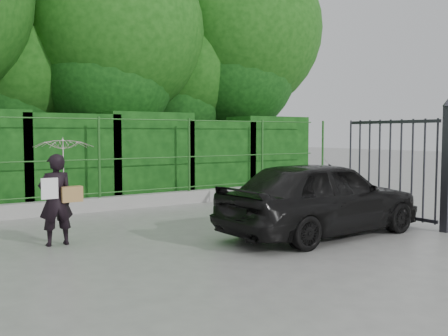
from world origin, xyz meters
TOP-DOWN VIEW (x-y plane):
  - ground at (0.00, 0.00)m, footprint 80.00×80.00m
  - kerb at (0.00, 4.50)m, footprint 14.00×0.25m
  - fence at (0.22, 4.50)m, footprint 14.13×0.06m
  - hedge at (0.17, 5.50)m, footprint 14.20×1.20m
  - trees at (1.14, 7.74)m, footprint 17.10×6.15m
  - gate at (4.60, -0.72)m, footprint 0.22×2.33m
  - woman at (-1.25, 1.59)m, footprint 0.90×0.92m
  - car at (2.60, -0.17)m, footprint 3.87×1.67m

SIDE VIEW (x-z plane):
  - ground at x=0.00m, z-range 0.00..0.00m
  - kerb at x=0.00m, z-range 0.00..0.30m
  - car at x=2.60m, z-range 0.00..1.30m
  - hedge at x=0.17m, z-range -0.07..2.19m
  - woman at x=-1.25m, z-range 0.27..1.95m
  - gate at x=4.60m, z-range 0.01..2.37m
  - fence at x=0.22m, z-range 0.30..2.10m
  - trees at x=1.14m, z-range 0.58..8.66m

